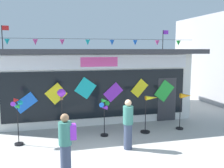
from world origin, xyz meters
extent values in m
plane|color=#ADAAA5|center=(0.00, 0.00, 0.00)|extent=(80.00, 80.00, 0.00)
cube|color=silver|center=(0.29, 6.29, 1.56)|extent=(8.87, 5.19, 3.12)
cube|color=#333338|center=(0.29, 5.76, 3.22)|extent=(9.27, 6.24, 0.20)
cube|color=silver|center=(0.29, 3.65, 2.78)|extent=(8.16, 0.08, 0.58)
cube|color=#EA4CA3|center=(0.29, 3.62, 2.78)|extent=(1.60, 0.04, 0.40)
cube|color=black|center=(0.29, 3.66, 1.38)|extent=(7.98, 0.06, 2.06)
cube|color=#333338|center=(3.48, 3.65, 1.00)|extent=(0.90, 0.07, 2.00)
cube|color=blue|center=(-2.75, 3.60, 1.18)|extent=(0.97, 0.03, 0.88)
cube|color=yellow|center=(-1.53, 3.60, 1.50)|extent=(0.93, 0.03, 0.92)
cube|color=#19B7BC|center=(-0.32, 3.60, 1.68)|extent=(0.95, 0.03, 0.96)
cube|color=purple|center=(0.89, 3.60, 1.46)|extent=(0.90, 0.03, 0.88)
cube|color=yellow|center=(2.10, 3.60, 1.58)|extent=(0.83, 0.03, 0.86)
cube|color=green|center=(3.32, 3.60, 1.41)|extent=(1.00, 0.03, 1.04)
cylinder|color=black|center=(0.29, 3.44, 3.73)|extent=(8.52, 0.01, 0.01)
cone|color=#19B7BC|center=(-3.29, 3.44, 3.59)|extent=(0.20, 0.20, 0.22)
cone|color=#EA4CA3|center=(-2.27, 3.44, 3.59)|extent=(0.20, 0.20, 0.22)
cone|color=#EA4CA3|center=(-1.24, 3.44, 3.59)|extent=(0.20, 0.20, 0.22)
cone|color=#19B7BC|center=(-0.22, 3.44, 3.59)|extent=(0.20, 0.20, 0.22)
cone|color=blue|center=(0.80, 3.44, 3.59)|extent=(0.20, 0.20, 0.22)
cone|color=blue|center=(1.82, 3.44, 3.59)|extent=(0.20, 0.20, 0.22)
cone|color=#EA4CA3|center=(2.84, 3.44, 3.59)|extent=(0.20, 0.20, 0.22)
cone|color=green|center=(3.86, 3.44, 3.59)|extent=(0.20, 0.20, 0.22)
cylinder|color=black|center=(-3.90, 6.29, 3.88)|extent=(0.04, 0.04, 1.13)
cube|color=red|center=(-3.74, 6.29, 4.32)|extent=(0.32, 0.02, 0.22)
cylinder|color=black|center=(4.47, 6.29, 3.85)|extent=(0.04, 0.04, 1.06)
cube|color=purple|center=(4.63, 6.29, 4.26)|extent=(0.32, 0.02, 0.22)
cylinder|color=black|center=(-2.90, 2.12, 0.03)|extent=(0.30, 0.30, 0.06)
cylinder|color=black|center=(-2.90, 2.12, 0.74)|extent=(0.03, 0.03, 1.48)
cylinder|color=black|center=(-2.90, 2.08, 1.48)|extent=(0.06, 0.04, 0.06)
cone|color=#19B7BC|center=(-2.78, 2.08, 1.48)|extent=(0.16, 0.17, 0.16)
cone|color=red|center=(-2.90, 2.08, 1.60)|extent=(0.17, 0.16, 0.16)
cone|color=purple|center=(-3.01, 2.08, 1.48)|extent=(0.16, 0.17, 0.16)
cone|color=green|center=(-2.90, 2.08, 1.37)|extent=(0.17, 0.16, 0.16)
cylinder|color=black|center=(-1.39, 2.16, 0.03)|extent=(0.29, 0.29, 0.06)
cylinder|color=black|center=(-1.39, 2.16, 0.81)|extent=(0.03, 0.03, 1.63)
sphere|color=purple|center=(-1.39, 2.16, 1.77)|extent=(0.29, 0.29, 0.29)
cube|color=purple|center=(-1.39, 2.16, 1.77)|extent=(0.29, 0.29, 0.06)
cube|color=brown|center=(-1.39, 2.16, 1.57)|extent=(0.10, 0.10, 0.10)
cylinder|color=black|center=(0.19, 2.28, 0.03)|extent=(0.30, 0.30, 0.06)
cylinder|color=black|center=(0.19, 2.28, 0.63)|extent=(0.03, 0.03, 1.25)
cylinder|color=black|center=(0.19, 2.24, 1.25)|extent=(0.06, 0.04, 0.06)
cone|color=green|center=(0.33, 2.24, 1.25)|extent=(0.19, 0.20, 0.19)
cone|color=green|center=(0.19, 2.24, 1.38)|extent=(0.20, 0.19, 0.19)
cone|color=blue|center=(0.06, 2.24, 1.25)|extent=(0.19, 0.20, 0.19)
cone|color=purple|center=(0.19, 2.24, 1.12)|extent=(0.20, 0.19, 0.19)
cylinder|color=black|center=(1.86, 2.25, 0.03)|extent=(0.38, 0.38, 0.06)
cylinder|color=black|center=(1.86, 2.25, 0.70)|extent=(0.03, 0.03, 1.40)
cone|color=yellow|center=(2.12, 2.25, 1.40)|extent=(0.51, 0.18, 0.18)
cylinder|color=orange|center=(1.86, 2.25, 1.40)|extent=(0.03, 0.16, 0.16)
cylinder|color=black|center=(3.42, 2.31, 0.03)|extent=(0.30, 0.30, 0.06)
cylinder|color=black|center=(3.42, 2.31, 0.70)|extent=(0.03, 0.03, 1.41)
cone|color=orange|center=(3.66, 2.31, 1.41)|extent=(0.49, 0.28, 0.22)
cylinder|color=orange|center=(3.42, 2.31, 1.41)|extent=(0.03, 0.16, 0.16)
cylinder|color=#333D56|center=(0.68, 0.84, 0.43)|extent=(0.28, 0.28, 0.86)
cylinder|color=#337066|center=(0.68, 0.84, 1.16)|extent=(0.34, 0.34, 0.60)
sphere|color=tan|center=(0.68, 0.84, 1.57)|extent=(0.22, 0.22, 0.22)
cylinder|color=#333D56|center=(-1.45, -0.48, 0.43)|extent=(0.28, 0.28, 0.86)
cylinder|color=#337066|center=(-1.45, -0.48, 1.16)|extent=(0.34, 0.34, 0.60)
sphere|color=#8C6647|center=(-1.45, -0.48, 1.57)|extent=(0.22, 0.22, 0.22)
cube|color=purple|center=(-1.25, -0.48, 1.19)|extent=(0.16, 0.26, 0.38)
camera|label=1|loc=(-1.82, -6.78, 3.29)|focal=40.12mm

